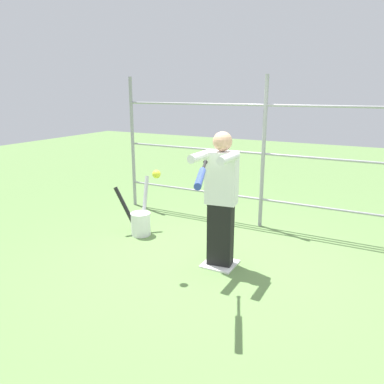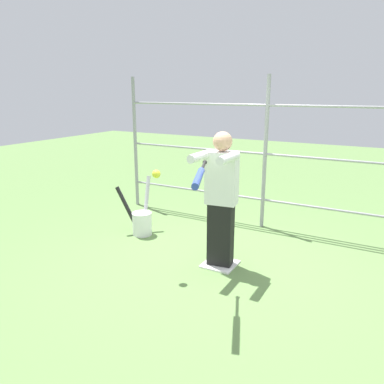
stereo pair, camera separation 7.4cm
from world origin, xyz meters
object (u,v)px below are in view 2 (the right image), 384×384
Objects in this scene: baseball_bat_swinging at (199,176)px; bat_bucket at (141,221)px; softball_in_flight at (156,174)px; batter at (221,196)px.

bat_bucket is at bearing -38.22° from baseball_bat_swinging.
baseball_bat_swinging is at bearing 141.78° from bat_bucket.
softball_in_flight is (0.78, -0.44, -0.15)m from baseball_bat_swinging.
baseball_bat_swinging reaches higher than bat_bucket.
bat_bucket is (1.70, -1.34, -1.15)m from baseball_bat_swinging.
batter is 1.91× the size of baseball_bat_swinging.
batter reaches higher than baseball_bat_swinging.
baseball_bat_swinging is 2.45m from bat_bucket.
baseball_bat_swinging is (-0.21, 0.95, 0.46)m from batter.
softball_in_flight is at bearing -29.25° from baseball_bat_swinging.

